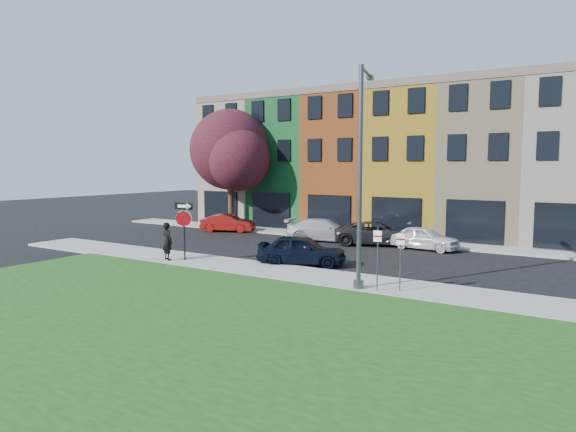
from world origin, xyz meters
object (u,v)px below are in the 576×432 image
Objects in this scene: stop_sign at (184,219)px; sedan_near at (302,250)px; man at (167,241)px; street_lamp at (361,178)px.

sedan_near is (5.36, 2.59, -1.46)m from stop_sign.
man is (-0.74, -0.43, -1.12)m from stop_sign.
stop_sign reaches higher than sedan_near.
sedan_near is at bearing 130.70° from street_lamp.
sedan_near is 6.64m from street_lamp.
street_lamp is (4.54, -3.16, 3.68)m from sedan_near.
man is at bearing 95.37° from sedan_near.
stop_sign reaches higher than man.
street_lamp is at bearing -164.13° from man.
man reaches higher than sedan_near.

